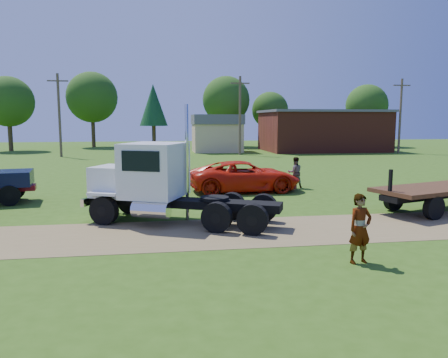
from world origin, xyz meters
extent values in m
plane|color=#305412|center=(0.00, 0.00, 0.00)|extent=(140.00, 140.00, 0.00)
cube|color=brown|center=(0.00, 0.00, 0.01)|extent=(120.00, 4.20, 0.01)
cube|color=black|center=(-2.53, 1.68, 0.80)|extent=(7.27, 3.95, 0.30)
cylinder|color=black|center=(-5.63, 1.89, 0.55)|extent=(1.15, 0.77, 1.11)
cylinder|color=black|center=(-5.63, 1.89, 0.55)|extent=(0.50, 0.50, 0.39)
cylinder|color=black|center=(-4.75, 3.86, 0.55)|extent=(1.15, 0.77, 1.11)
cylinder|color=black|center=(-4.75, 3.86, 0.55)|extent=(0.50, 0.50, 0.39)
cylinder|color=black|center=(-1.50, 0.05, 0.55)|extent=(1.15, 0.77, 1.11)
cylinder|color=black|center=(-1.50, 0.05, 0.55)|extent=(0.50, 0.50, 0.39)
cylinder|color=black|center=(-0.62, 2.01, 0.55)|extent=(1.15, 0.77, 1.11)
cylinder|color=black|center=(-0.62, 2.01, 0.55)|extent=(0.50, 0.50, 0.39)
cylinder|color=black|center=(-0.30, -0.49, 0.55)|extent=(1.15, 0.77, 1.11)
cylinder|color=black|center=(-0.30, -0.49, 0.55)|extent=(0.50, 0.50, 0.39)
cylinder|color=black|center=(0.57, 1.48, 0.55)|extent=(1.15, 0.77, 1.11)
cylinder|color=black|center=(0.57, 1.48, 0.55)|extent=(0.50, 0.50, 0.39)
cube|color=white|center=(-5.14, 2.85, 1.56)|extent=(2.35, 2.30, 1.21)
cube|color=silver|center=(-5.97, 3.22, 1.51)|extent=(0.69, 1.41, 1.01)
cube|color=silver|center=(-6.02, 3.24, 0.80)|extent=(1.08, 2.17, 0.30)
cube|color=white|center=(-3.67, 2.20, 2.06)|extent=(2.91, 3.06, 2.11)
cube|color=black|center=(-4.62, 2.62, 2.51)|extent=(0.87, 1.86, 0.85)
cube|color=black|center=(-4.17, 1.09, 2.51)|extent=(1.39, 0.65, 0.75)
cube|color=black|center=(-3.18, 3.31, 2.51)|extent=(1.39, 0.65, 0.75)
cube|color=white|center=(-5.63, 1.89, 1.21)|extent=(1.29, 0.90, 0.10)
cube|color=white|center=(-4.75, 3.86, 1.21)|extent=(1.29, 0.90, 0.10)
cylinder|color=silver|center=(-3.82, 1.00, 0.70)|extent=(1.53, 1.12, 0.60)
cylinder|color=silver|center=(-2.39, 2.23, 2.31)|extent=(0.19, 0.19, 4.62)
cylinder|color=black|center=(-1.43, 1.19, 1.04)|extent=(1.46, 1.46, 0.12)
cylinder|color=black|center=(-10.46, 6.41, 0.49)|extent=(1.01, 0.47, 0.98)
cylinder|color=black|center=(-10.46, 6.41, 0.49)|extent=(0.39, 0.38, 0.34)
cylinder|color=black|center=(-10.77, 8.25, 0.49)|extent=(1.01, 0.47, 0.98)
cylinder|color=black|center=(-10.77, 8.25, 0.49)|extent=(0.39, 0.38, 0.34)
imported|color=red|center=(1.29, 8.85, 0.86)|extent=(6.36, 3.20, 1.72)
cylinder|color=black|center=(7.45, 0.73, 0.49)|extent=(1.02, 0.57, 0.98)
cylinder|color=black|center=(6.84, 2.70, 0.49)|extent=(1.02, 0.57, 0.98)
cube|color=black|center=(5.83, 1.31, 1.52)|extent=(0.15, 0.15, 0.98)
imported|color=#999999|center=(2.01, -3.89, 0.99)|extent=(0.80, 0.61, 1.98)
imported|color=#999999|center=(4.51, 9.67, 0.92)|extent=(0.93, 0.74, 1.84)
cube|color=maroon|center=(18.00, 40.00, 2.50)|extent=(15.00, 10.00, 5.00)
cube|color=#56555A|center=(18.00, 40.00, 5.15)|extent=(15.40, 10.40, 0.30)
cube|color=#C8B77D|center=(4.00, 40.00, 1.80)|extent=(6.00, 5.00, 3.60)
cube|color=#56555A|center=(4.00, 40.00, 4.10)|extent=(6.20, 5.40, 1.20)
cylinder|color=#4E3E2C|center=(-14.00, 35.00, 4.50)|extent=(0.28, 0.28, 9.00)
cube|color=#4E3E2C|center=(-14.00, 35.00, 8.20)|extent=(2.20, 0.14, 0.14)
cylinder|color=#4E3E2C|center=(6.00, 35.00, 4.50)|extent=(0.28, 0.28, 9.00)
cube|color=#4E3E2C|center=(6.00, 35.00, 8.20)|extent=(2.20, 0.14, 0.14)
cylinder|color=#4E3E2C|center=(26.00, 35.00, 4.50)|extent=(0.28, 0.28, 9.00)
cube|color=#4E3E2C|center=(26.00, 35.00, 8.20)|extent=(2.20, 0.14, 0.14)
cylinder|color=#3B2E18|center=(-22.51, 45.74, 1.72)|extent=(0.56, 0.56, 3.44)
sphere|color=#234C13|center=(-22.51, 45.74, 6.40)|extent=(6.50, 6.50, 6.50)
cylinder|color=#3B2E18|center=(-12.98, 52.97, 1.99)|extent=(0.56, 0.56, 3.98)
sphere|color=#234C13|center=(-12.98, 52.97, 7.38)|extent=(7.50, 7.50, 7.50)
cylinder|color=#3B2E18|center=(-3.97, 49.77, 1.62)|extent=(0.56, 0.56, 3.23)
cone|color=#113919|center=(-3.97, 49.77, 6.19)|extent=(4.06, 4.06, 6.00)
cylinder|color=#3B2E18|center=(6.91, 50.97, 1.89)|extent=(0.56, 0.56, 3.78)
sphere|color=#234C13|center=(6.91, 50.97, 7.03)|extent=(7.14, 7.14, 7.14)
cylinder|color=#3B2E18|center=(14.02, 52.03, 1.50)|extent=(0.56, 0.56, 3.00)
sphere|color=#234C13|center=(14.02, 52.03, 5.58)|extent=(5.66, 5.66, 5.66)
cylinder|color=#3B2E18|center=(28.23, 48.27, 1.68)|extent=(0.56, 0.56, 3.36)
sphere|color=#234C13|center=(28.23, 48.27, 6.24)|extent=(6.34, 6.34, 6.34)
camera|label=1|loc=(-3.56, -15.08, 4.00)|focal=35.00mm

